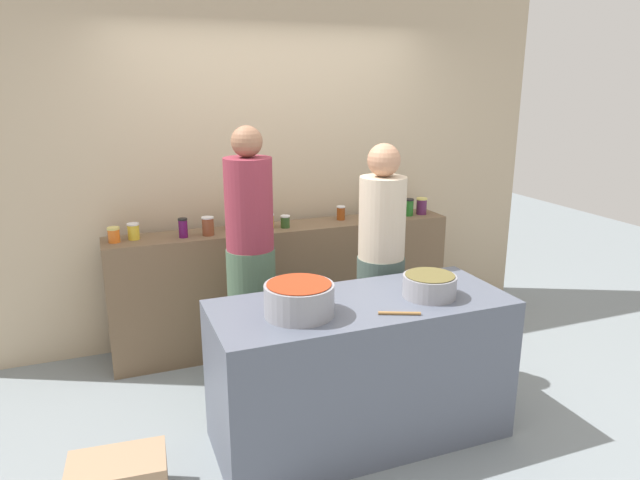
{
  "coord_description": "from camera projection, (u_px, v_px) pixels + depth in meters",
  "views": [
    {
      "loc": [
        -1.31,
        -3.02,
        2.06
      ],
      "look_at": [
        0.0,
        0.35,
        1.05
      ],
      "focal_mm": 32.21,
      "sensor_mm": 36.0,
      "label": 1
    }
  ],
  "objects": [
    {
      "name": "cook_with_tongs",
      "position": [
        251.0,
        272.0,
        3.84
      ],
      "size": [
        0.33,
        0.33,
        1.79
      ],
      "color": "#465F48",
      "rests_on": "ground"
    },
    {
      "name": "preserve_jar_12",
      "position": [
        422.0,
        206.0,
        4.84
      ],
      "size": [
        0.09,
        0.09,
        0.14
      ],
      "color": "#501E45",
      "rests_on": "display_shelf"
    },
    {
      "name": "preserve_jar_7",
      "position": [
        285.0,
        222.0,
        4.4
      ],
      "size": [
        0.07,
        0.07,
        0.1
      ],
      "color": "#2B481F",
      "rests_on": "display_shelf"
    },
    {
      "name": "preserve_jar_11",
      "position": [
        408.0,
        207.0,
        4.79
      ],
      "size": [
        0.09,
        0.09,
        0.14
      ],
      "color": "#205F1F",
      "rests_on": "display_shelf"
    },
    {
      "name": "wooden_spoon",
      "position": [
        400.0,
        313.0,
        3.04
      ],
      "size": [
        0.21,
        0.11,
        0.02
      ],
      "primitive_type": "cylinder",
      "rotation": [
        1.57,
        0.0,
        1.16
      ],
      "color": "#9E703D",
      "rests_on": "prep_table"
    },
    {
      "name": "preserve_jar_6",
      "position": [
        269.0,
        221.0,
        4.4
      ],
      "size": [
        0.07,
        0.07,
        0.11
      ],
      "color": "yellow",
      "rests_on": "display_shelf"
    },
    {
      "name": "preserve_jar_2",
      "position": [
        183.0,
        228.0,
        4.12
      ],
      "size": [
        0.07,
        0.07,
        0.14
      ],
      "color": "#54114F",
      "rests_on": "display_shelf"
    },
    {
      "name": "display_shelf",
      "position": [
        286.0,
        285.0,
        4.58
      ],
      "size": [
        2.7,
        0.36,
        0.97
      ],
      "primitive_type": "cube",
      "color": "brown",
      "rests_on": "ground"
    },
    {
      "name": "ground",
      "position": [
        340.0,
        409.0,
        3.73
      ],
      "size": [
        12.0,
        12.0,
        0.0
      ],
      "primitive_type": "plane",
      "color": "gray"
    },
    {
      "name": "preserve_jar_3",
      "position": [
        208.0,
        226.0,
        4.18
      ],
      "size": [
        0.09,
        0.09,
        0.14
      ],
      "color": "brown",
      "rests_on": "display_shelf"
    },
    {
      "name": "preserve_jar_1",
      "position": [
        133.0,
        231.0,
        4.07
      ],
      "size": [
        0.09,
        0.09,
        0.12
      ],
      "color": "gold",
      "rests_on": "display_shelf"
    },
    {
      "name": "preserve_jar_8",
      "position": [
        341.0,
        213.0,
        4.65
      ],
      "size": [
        0.07,
        0.07,
        0.11
      ],
      "color": "#8B3D13",
      "rests_on": "display_shelf"
    },
    {
      "name": "preserve_jar_4",
      "position": [
        233.0,
        221.0,
        4.34
      ],
      "size": [
        0.09,
        0.09,
        0.14
      ],
      "color": "#8C5110",
      "rests_on": "display_shelf"
    },
    {
      "name": "preserve_jar_5",
      "position": [
        257.0,
        221.0,
        4.36
      ],
      "size": [
        0.08,
        0.08,
        0.12
      ],
      "color": "#5D8D30",
      "rests_on": "display_shelf"
    },
    {
      "name": "cooking_pot_center",
      "position": [
        429.0,
        286.0,
        3.28
      ],
      "size": [
        0.31,
        0.31,
        0.13
      ],
      "color": "gray",
      "rests_on": "prep_table"
    },
    {
      "name": "cook_in_cap",
      "position": [
        380.0,
        276.0,
        3.93
      ],
      "size": [
        0.33,
        0.33,
        1.67
      ],
      "color": "#43554D",
      "rests_on": "ground"
    },
    {
      "name": "preserve_jar_10",
      "position": [
        395.0,
        207.0,
        4.78
      ],
      "size": [
        0.08,
        0.08,
        0.14
      ],
      "color": "olive",
      "rests_on": "display_shelf"
    },
    {
      "name": "storefront_wall",
      "position": [
        271.0,
        152.0,
        4.62
      ],
      "size": [
        4.8,
        0.12,
        3.0
      ],
      "primitive_type": "cube",
      "color": "tan",
      "rests_on": "ground"
    },
    {
      "name": "cooking_pot_left",
      "position": [
        299.0,
        299.0,
        3.02
      ],
      "size": [
        0.37,
        0.37,
        0.18
      ],
      "color": "gray",
      "rests_on": "prep_table"
    },
    {
      "name": "prep_table",
      "position": [
        360.0,
        370.0,
        3.34
      ],
      "size": [
        1.7,
        0.7,
        0.86
      ],
      "primitive_type": "cube",
      "color": "#535A6B",
      "rests_on": "ground"
    },
    {
      "name": "preserve_jar_0",
      "position": [
        114.0,
        235.0,
        4.0
      ],
      "size": [
        0.08,
        0.08,
        0.11
      ],
      "color": "orange",
      "rests_on": "display_shelf"
    },
    {
      "name": "preserve_jar_9",
      "position": [
        381.0,
        210.0,
        4.78
      ],
      "size": [
        0.09,
        0.09,
        0.1
      ],
      "color": "#215324",
      "rests_on": "display_shelf"
    }
  ]
}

